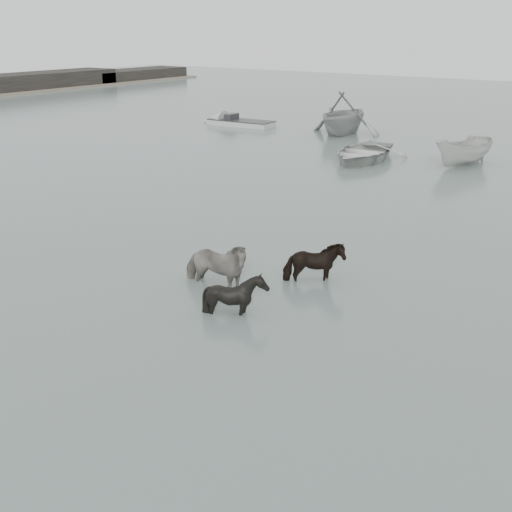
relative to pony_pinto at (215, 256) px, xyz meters
The scene contains 8 objects.
ground 2.08m from the pony_pinto, 14.48° to the right, with size 140.00×140.00×0.00m, color slate.
pony_pinto is the anchor object (origin of this frame).
pony_dark 2.60m from the pony_pinto, 39.42° to the left, with size 1.33×1.14×1.34m, color black.
pony_black 1.84m from the pony_pinto, 36.63° to the right, with size 1.11×1.25×1.38m, color black.
rowboat_lead 17.43m from the pony_pinto, 103.86° to the left, with size 3.63×5.09×1.05m, color beige.
rowboat_trail 25.23m from the pony_pinto, 110.49° to the left, with size 4.48×5.19×2.74m, color #989B98.
boat_small 18.65m from the pony_pinto, 88.98° to the left, with size 1.45×3.85×1.49m, color #BBBBB6.
skiff_outer 27.84m from the pony_pinto, 125.16° to the left, with size 6.29×1.60×0.75m, color #BBBCB6, non-canonical shape.
Camera 1 is at (7.97, -11.58, 6.45)m, focal length 45.00 mm.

